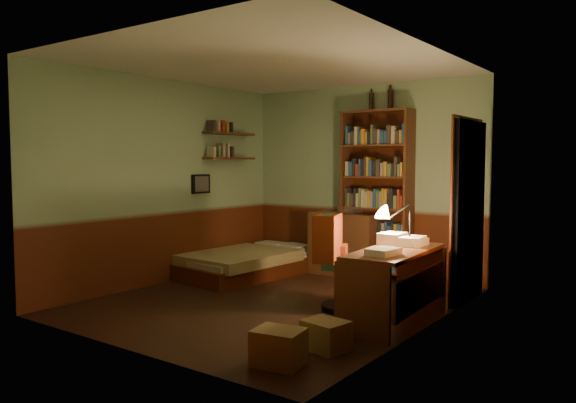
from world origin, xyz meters
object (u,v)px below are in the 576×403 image
Objects in this scene: desk at (394,287)px; cardboard_box_b at (326,335)px; desk_lamp at (410,220)px; bookshelf at (376,194)px; cardboard_box_a at (279,347)px; dresser at (346,244)px; mini_stereo at (350,206)px; office_chair at (346,256)px; bed at (249,254)px.

desk is 1.07m from cardboard_box_b.
desk_lamp reaches higher than desk.
bookshelf reaches higher than desk_lamp.
cardboard_box_a is (-0.23, -1.55, -0.22)m from desk.
dresser reaches higher than desk.
mini_stereo is at bearing 116.13° from cardboard_box_b.
cardboard_box_b is (-0.12, -1.03, -0.23)m from desk.
cardboard_box_a is (-0.23, -1.88, -0.83)m from desk_lamp.
office_chair is 3.28× the size of cardboard_box_b.
cardboard_box_a is at bearing -73.32° from bookshelf.
bed is 5.57× the size of cardboard_box_b.
dresser is 3.16m from cardboard_box_b.
office_chair is at bearing -71.50° from bookshelf.
desk_lamp reaches higher than bed.
bookshelf is 1.96× the size of office_chair.
desk reaches higher than bed.
bookshelf reaches higher than mini_stereo.
dresser is 0.72× the size of desk.
desk is 3.85× the size of cardboard_box_b.
bed reaches higher than cardboard_box_b.
mini_stereo is 2.52m from desk.
cardboard_box_a is at bearing -57.02° from mini_stereo.
mini_stereo reaches higher than dresser.
dresser is 1.84m from office_chair.
cardboard_box_a is (0.91, -3.40, -0.98)m from bookshelf.
cardboard_box_b is at bearing -85.91° from office_chair.
mini_stereo is 2.21m from desk_lamp.
cardboard_box_a is (1.33, -3.44, -0.80)m from mini_stereo.
dresser is 1.85× the size of desk_lamp.
desk_lamp is at bearing 84.57° from cardboard_box_b.
bookshelf reaches higher than cardboard_box_a.
desk_lamp is 1.41× the size of cardboard_box_a.
bed is 1.55m from mini_stereo.
desk is at bearing -47.69° from dresser.
bookshelf is 6.45× the size of cardboard_box_b.
dresser is at bearing 148.03° from desk_lamp.
desk reaches higher than cardboard_box_b.
dresser reaches higher than cardboard_box_b.
desk_lamp is 1.61m from cardboard_box_b.
dresser is at bearing 101.14° from office_chair.
mini_stereo is (-0.02, 0.12, 0.51)m from dresser.
mini_stereo is at bearing 111.19° from cardboard_box_a.
mini_stereo is (1.07, 0.92, 0.65)m from bed.
bookshelf is 1.68× the size of desk.
desk_lamp is at bearing -33.14° from mini_stereo.
cardboard_box_a is 0.52m from cardboard_box_b.
desk_lamp is 0.46× the size of office_chair.
desk_lamp is at bearing 82.93° from cardboard_box_a.
desk_lamp reaches higher than cardboard_box_a.
bed is 6.65× the size of mini_stereo.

